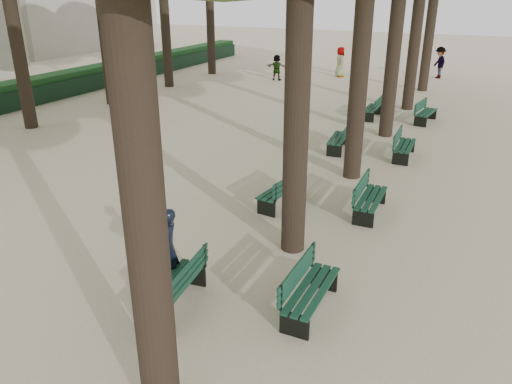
% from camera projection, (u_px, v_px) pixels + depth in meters
% --- Properties ---
extents(ground, '(120.00, 120.00, 0.00)m').
position_uv_depth(ground, '(158.00, 303.00, 9.23)').
color(ground, beige).
rests_on(ground, ground).
extents(bench_left_0, '(0.79, 1.86, 0.92)m').
position_uv_depth(bench_left_0, '(175.00, 294.00, 9.01)').
color(bench_left_0, black).
rests_on(bench_left_0, ground).
extents(bench_left_1, '(0.79, 1.86, 0.92)m').
position_uv_depth(bench_left_1, '(281.00, 196.00, 13.24)').
color(bench_left_1, black).
rests_on(bench_left_1, ground).
extents(bench_left_2, '(0.75, 1.85, 0.92)m').
position_uv_depth(bench_left_2, '(338.00, 143.00, 17.66)').
color(bench_left_2, black).
rests_on(bench_left_2, ground).
extents(bench_left_3, '(0.60, 1.81, 0.92)m').
position_uv_depth(bench_left_3, '(372.00, 112.00, 21.97)').
color(bench_left_3, black).
rests_on(bench_left_3, ground).
extents(bench_right_0, '(0.58, 1.80, 0.92)m').
position_uv_depth(bench_right_0, '(311.00, 298.00, 8.90)').
color(bench_right_0, black).
rests_on(bench_right_0, ground).
extents(bench_right_1, '(0.61, 1.81, 0.92)m').
position_uv_depth(bench_right_1, '(370.00, 204.00, 12.71)').
color(bench_right_1, black).
rests_on(bench_right_1, ground).
extents(bench_right_2, '(0.62, 1.82, 0.92)m').
position_uv_depth(bench_right_2, '(404.00, 150.00, 16.86)').
color(bench_right_2, black).
rests_on(bench_right_2, ground).
extents(bench_right_3, '(0.80, 1.86, 0.92)m').
position_uv_depth(bench_right_3, '(426.00, 116.00, 21.23)').
color(bench_right_3, black).
rests_on(bench_right_3, ground).
extents(man_with_map, '(0.64, 0.69, 1.65)m').
position_uv_depth(man_with_map, '(167.00, 249.00, 9.44)').
color(man_with_map, black).
rests_on(man_with_map, ground).
extents(pedestrian_d, '(0.74, 0.98, 1.86)m').
position_uv_depth(pedestrian_d, '(340.00, 62.00, 31.71)').
color(pedestrian_d, '#262628').
rests_on(pedestrian_d, ground).
extents(pedestrian_e, '(1.45, 0.42, 1.54)m').
position_uv_depth(pedestrian_e, '(277.00, 67.00, 30.60)').
color(pedestrian_e, '#262628').
rests_on(pedestrian_e, ground).
extents(pedestrian_b, '(0.93, 1.27, 1.92)m').
position_uv_depth(pedestrian_b, '(439.00, 63.00, 31.21)').
color(pedestrian_b, '#262628').
rests_on(pedestrian_b, ground).
extents(fence, '(0.08, 42.00, 0.90)m').
position_uv_depth(fence, '(35.00, 97.00, 24.14)').
color(fence, black).
rests_on(fence, ground).
extents(hedge, '(1.20, 42.00, 1.20)m').
position_uv_depth(hedge, '(24.00, 92.00, 24.35)').
color(hedge, '#153F1B').
rests_on(hedge, ground).
extents(building_far, '(12.00, 16.00, 7.00)m').
position_uv_depth(building_far, '(50.00, 8.00, 45.91)').
color(building_far, '#B7B2A3').
rests_on(building_far, ground).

